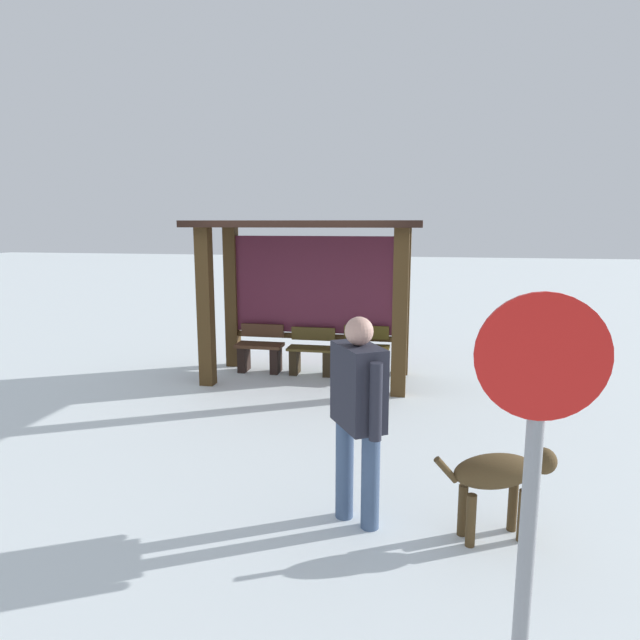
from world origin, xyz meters
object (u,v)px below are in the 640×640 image
bench_center_inside (312,355)px  person_walking (358,404)px  bench_left_inside (260,352)px  dog (501,476)px  bus_shelter (310,266)px  street_sign (530,506)px  bench_right_inside (365,356)px

bench_center_inside → person_walking: bearing=-73.8°
bench_left_inside → dog: bearing=-53.2°
bus_shelter → street_sign: 6.29m
person_walking → dog: 1.15m
person_walking → bench_left_inside: bearing=116.2°
person_walking → dog: size_ratio=1.80×
bus_shelter → person_walking: (1.18, -3.95, -0.70)m
bench_left_inside → bench_center_inside: 0.82m
bench_left_inside → dog: 5.09m
dog → bus_shelter: bearing=119.3°
dog → street_sign: size_ratio=0.43×
bus_shelter → bench_center_inside: 1.37m
bench_left_inside → street_sign: 6.77m
bus_shelter → bench_left_inside: (-0.82, 0.11, -1.35)m
bus_shelter → bench_right_inside: size_ratio=4.27×
bench_right_inside → bench_center_inside: bearing=179.9°
dog → street_sign: bearing=-95.9°
person_walking → street_sign: size_ratio=0.78×
bench_left_inside → dog: size_ratio=0.81×
bus_shelter → person_walking: size_ratio=1.99×
bench_center_inside → bench_right_inside: (0.82, -0.00, 0.03)m
bench_center_inside → street_sign: size_ratio=0.35×
bench_right_inside → bus_shelter: bearing=-172.2°
bus_shelter → bench_center_inside: bus_shelter is taller
bench_center_inside → dog: (2.23, -4.08, 0.19)m
bus_shelter → bench_center_inside: bearing=90.0°
bench_left_inside → person_walking: (2.00, -4.06, 0.65)m
bench_right_inside → dog: size_ratio=0.84×
bus_shelter → street_sign: bus_shelter is taller
bus_shelter → bench_left_inside: bus_shelter is taller
dog → person_walking: bearing=179.0°
person_walking → street_sign: street_sign is taller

